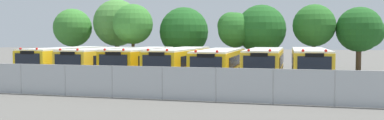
{
  "coord_description": "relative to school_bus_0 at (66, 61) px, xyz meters",
  "views": [
    {
      "loc": [
        9.03,
        -30.69,
        3.42
      ],
      "look_at": [
        1.04,
        0.0,
        1.6
      ],
      "focal_mm": 38.7,
      "sensor_mm": 36.0,
      "label": 1
    }
  ],
  "objects": [
    {
      "name": "school_bus_5",
      "position": [
        16.31,
        0.08,
        0.01
      ],
      "size": [
        2.53,
        10.09,
        2.63
      ],
      "rotation": [
        0.0,
        0.0,
        3.15
      ],
      "color": "yellow",
      "rests_on": "ground_plane"
    },
    {
      "name": "tree_2",
      "position": [
        2.86,
        7.44,
        3.33
      ],
      "size": [
        3.95,
        3.95,
        6.6
      ],
      "color": "#4C3823",
      "rests_on": "ground_plane"
    },
    {
      "name": "school_bus_0",
      "position": [
        0.0,
        0.0,
        0.0
      ],
      "size": [
        2.63,
        10.25,
        2.62
      ],
      "rotation": [
        0.0,
        0.0,
        3.13
      ],
      "color": "yellow",
      "rests_on": "ground_plane"
    },
    {
      "name": "school_bus_3",
      "position": [
        9.82,
        0.18,
        0.01
      ],
      "size": [
        2.5,
        11.31,
        2.63
      ],
      "rotation": [
        0.0,
        0.0,
        3.15
      ],
      "color": "yellow",
      "rests_on": "ground_plane"
    },
    {
      "name": "traffic_cone",
      "position": [
        18.46,
        -8.64,
        -1.07
      ],
      "size": [
        0.47,
        0.47,
        0.62
      ],
      "primitive_type": "cone",
      "color": "#EA5914",
      "rests_on": "ground_plane"
    },
    {
      "name": "tree_7",
      "position": [
        24.25,
        10.07,
        2.6
      ],
      "size": [
        4.31,
        4.13,
        6.12
      ],
      "color": "#4C3823",
      "rests_on": "ground_plane"
    },
    {
      "name": "school_bus_2",
      "position": [
        6.48,
        0.33,
        -0.01
      ],
      "size": [
        2.7,
        10.66,
        2.6
      ],
      "rotation": [
        0.0,
        0.0,
        3.16
      ],
      "color": "#EAA80C",
      "rests_on": "ground_plane"
    },
    {
      "name": "tree_6",
      "position": [
        20.18,
        9.91,
        3.05
      ],
      "size": [
        3.97,
        3.97,
        6.43
      ],
      "color": "#4C3823",
      "rests_on": "ground_plane"
    },
    {
      "name": "tree_5",
      "position": [
        15.06,
        9.21,
        2.77
      ],
      "size": [
        4.68,
        4.67,
        6.42
      ],
      "color": "#4C3823",
      "rests_on": "ground_plane"
    },
    {
      "name": "tree_0",
      "position": [
        -4.56,
        8.83,
        2.96
      ],
      "size": [
        4.04,
        4.04,
        6.35
      ],
      "color": "#4C3823",
      "rests_on": "ground_plane"
    },
    {
      "name": "school_bus_6",
      "position": [
        19.49,
        0.02,
        0.02
      ],
      "size": [
        2.7,
        10.78,
        2.66
      ],
      "rotation": [
        0.0,
        0.0,
        3.17
      ],
      "color": "yellow",
      "rests_on": "ground_plane"
    },
    {
      "name": "school_bus_1",
      "position": [
        3.07,
        0.04,
        -0.02
      ],
      "size": [
        2.6,
        10.09,
        2.58
      ],
      "rotation": [
        0.0,
        0.0,
        3.15
      ],
      "color": "yellow",
      "rests_on": "ground_plane"
    },
    {
      "name": "chainlink_fence",
      "position": [
        10.18,
        -9.54,
        -0.44
      ],
      "size": [
        26.5,
        0.07,
        1.8
      ],
      "color": "#9EA0A3",
      "rests_on": "ground_plane"
    },
    {
      "name": "tree_4",
      "position": [
        12.71,
        8.61,
        2.75
      ],
      "size": [
        3.43,
        3.34,
        5.74
      ],
      "color": "#4C3823",
      "rests_on": "ground_plane"
    },
    {
      "name": "tree_3",
      "position": [
        7.38,
        9.48,
        2.6
      ],
      "size": [
        4.91,
        4.91,
        6.35
      ],
      "color": "#4C3823",
      "rests_on": "ground_plane"
    },
    {
      "name": "tree_1",
      "position": [
        -0.03,
        9.88,
        3.5
      ],
      "size": [
        4.95,
        4.95,
        7.32
      ],
      "color": "#4C3823",
      "rests_on": "ground_plane"
    },
    {
      "name": "ground_plane",
      "position": [
        9.75,
        0.14,
        -1.38
      ],
      "size": [
        160.0,
        160.0,
        0.0
      ],
      "primitive_type": "plane",
      "color": "#595651"
    },
    {
      "name": "school_bus_4",
      "position": [
        12.99,
        -0.08,
        -0.03
      ],
      "size": [
        2.8,
        10.91,
        2.56
      ],
      "rotation": [
        0.0,
        0.0,
        3.17
      ],
      "color": "yellow",
      "rests_on": "ground_plane"
    }
  ]
}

